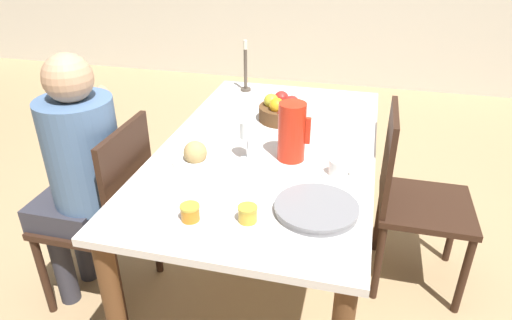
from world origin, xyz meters
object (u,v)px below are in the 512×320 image
person_seated (79,166)px  fruit_bowl (281,110)px  wine_glass_water (247,132)px  jam_jar_red (248,213)px  teacup_near_person (339,169)px  jam_jar_amber (190,212)px  chair_opposite (411,196)px  red_pitcher (292,131)px  serving_tray (316,209)px  chair_person_side (108,211)px  bread_plate (195,155)px  candlestick_tall (246,72)px

person_seated → fruit_bowl: size_ratio=5.12×
wine_glass_water → fruit_bowl: bearing=83.2°
jam_jar_red → wine_glass_water: bearing=105.0°
teacup_near_person → jam_jar_amber: bearing=-137.5°
chair_opposite → red_pitcher: (-0.53, -0.23, 0.37)m
serving_tray → jam_jar_amber: (-0.40, -0.14, 0.02)m
red_pitcher → wine_glass_water: (-0.18, -0.05, 0.00)m
wine_glass_water → teacup_near_person: bearing=-7.2°
chair_person_side → chair_opposite: size_ratio=1.00×
red_pitcher → serving_tray: red_pitcher is taller
person_seated → wine_glass_water: person_seated is taller
teacup_near_person → jam_jar_amber: (-0.46, -0.42, 0.00)m
wine_glass_water → bread_plate: bearing=-158.9°
person_seated → serving_tray: bearing=-97.0°
chair_opposite → person_seated: size_ratio=0.75×
teacup_near_person → wine_glass_water: bearing=172.8°
teacup_near_person → fruit_bowl: (-0.33, 0.49, 0.02)m
person_seated → jam_jar_red: (0.79, -0.23, 0.05)m
jam_jar_red → chair_opposite: bearing=49.5°
jam_jar_amber → jam_jar_red: same height
red_pitcher → wine_glass_water: 0.18m
wine_glass_water → serving_tray: bearing=-44.2°
fruit_bowl → candlestick_tall: (-0.28, 0.37, 0.06)m
chair_opposite → bread_plate: bearing=-69.1°
serving_tray → bread_plate: size_ratio=1.48×
chair_person_side → person_seated: size_ratio=0.75×
serving_tray → fruit_bowl: (-0.28, 0.76, 0.04)m
teacup_near_person → candlestick_tall: bearing=125.3°
red_pitcher → teacup_near_person: red_pitcher is taller
fruit_bowl → chair_person_side: bearing=-136.1°
teacup_near_person → bread_plate: bearing=-177.1°
teacup_near_person → bread_plate: 0.58m
chair_opposite → fruit_bowl: bearing=-104.4°
chair_person_side → serving_tray: bearing=-98.7°
bread_plate → fruit_bowl: (0.25, 0.52, 0.02)m
teacup_near_person → bread_plate: bread_plate is taller
jam_jar_amber → candlestick_tall: 1.29m
chair_person_side → fruit_bowl: (0.64, 0.62, 0.30)m
serving_tray → wine_glass_water: bearing=135.8°
chair_person_side → bread_plate: 0.49m
person_seated → chair_opposite: bearing=-71.4°
chair_person_side → bread_plate: size_ratio=4.52×
chair_opposite → wine_glass_water: size_ratio=5.19×
chair_person_side → teacup_near_person: 1.02m
wine_glass_water → chair_opposite: bearing=20.9°
chair_opposite → bread_plate: (-0.91, -0.35, 0.27)m
wine_glass_water → serving_tray: (0.33, -0.32, -0.11)m
wine_glass_water → jam_jar_amber: 0.48m
person_seated → jam_jar_amber: bearing=-114.0°
wine_glass_water → jam_jar_amber: wine_glass_water is taller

